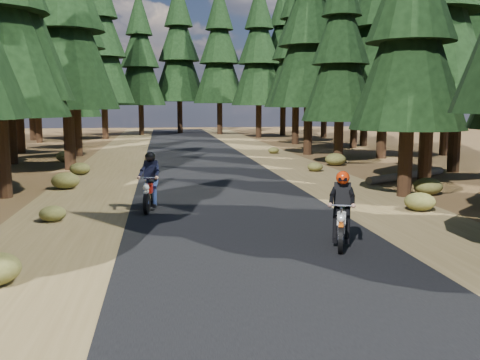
% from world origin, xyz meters
% --- Properties ---
extents(ground, '(120.00, 120.00, 0.00)m').
position_xyz_m(ground, '(0.00, 0.00, 0.00)').
color(ground, '#4E381B').
rests_on(ground, ground).
extents(road, '(6.00, 100.00, 0.01)m').
position_xyz_m(road, '(0.00, 5.00, 0.01)').
color(road, black).
rests_on(road, ground).
extents(shoulder_l, '(3.20, 100.00, 0.01)m').
position_xyz_m(shoulder_l, '(-4.60, 5.00, 0.00)').
color(shoulder_l, brown).
rests_on(shoulder_l, ground).
extents(shoulder_r, '(3.20, 100.00, 0.01)m').
position_xyz_m(shoulder_r, '(4.60, 5.00, 0.00)').
color(shoulder_r, brown).
rests_on(shoulder_r, ground).
extents(pine_forest, '(34.59, 55.08, 16.32)m').
position_xyz_m(pine_forest, '(-0.02, 21.05, 7.89)').
color(pine_forest, black).
rests_on(pine_forest, ground).
extents(log_near, '(4.55, 2.91, 0.32)m').
position_xyz_m(log_near, '(8.03, 8.37, 0.16)').
color(log_near, '#4C4233').
rests_on(log_near, ground).
extents(understory_shrubs, '(15.16, 29.51, 0.63)m').
position_xyz_m(understory_shrubs, '(0.52, 7.22, 0.28)').
color(understory_shrubs, '#474C1E').
rests_on(understory_shrubs, ground).
extents(rider_lead, '(1.15, 1.91, 1.64)m').
position_xyz_m(rider_lead, '(1.81, -1.40, 0.55)').
color(rider_lead, silver).
rests_on(rider_lead, road).
extents(rider_follow, '(0.85, 1.97, 1.70)m').
position_xyz_m(rider_follow, '(-2.40, 3.28, 0.57)').
color(rider_follow, maroon).
rests_on(rider_follow, road).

